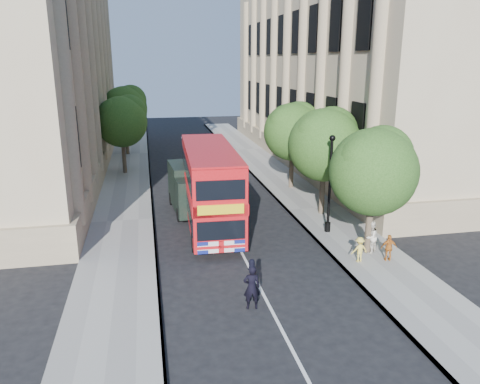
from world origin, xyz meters
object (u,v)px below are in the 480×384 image
lamp_post (330,188)px  double_decker_bus (210,185)px  woman_pedestrian (371,237)px  police_constable (252,287)px  box_van (190,190)px

lamp_post → double_decker_bus: size_ratio=0.54×
lamp_post → woman_pedestrian: size_ratio=3.27×
double_decker_bus → police_constable: 9.15m
police_constable → lamp_post: bearing=-125.8°
double_decker_bus → lamp_post: bearing=-18.4°
woman_pedestrian → double_decker_bus: bearing=-77.1°
lamp_post → woman_pedestrian: 3.58m
box_van → woman_pedestrian: 11.28m
lamp_post → box_van: lamp_post is taller
lamp_post → police_constable: bearing=-130.0°
lamp_post → box_van: (-6.79, 5.17, -1.13)m
double_decker_bus → box_van: (-0.85, 2.94, -1.03)m
box_van → police_constable: box_van is taller
lamp_post → box_van: bearing=142.7°
lamp_post → police_constable: size_ratio=3.00×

